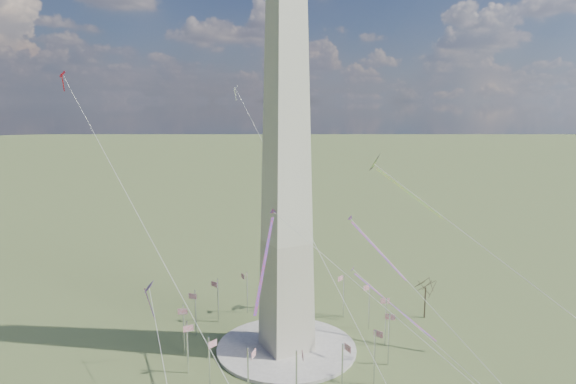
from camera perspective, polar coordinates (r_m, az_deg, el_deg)
name	(u,v)px	position (r m, az deg, el deg)	size (l,w,h in m)	color
ground	(286,349)	(138.78, -0.17, -17.06)	(2000.00, 2000.00, 0.00)	#576633
plaza	(286,348)	(138.59, -0.17, -16.92)	(36.00, 36.00, 0.80)	beige
washington_monument	(286,165)	(124.48, -0.19, 2.99)	(15.56, 15.56, 100.00)	#B7B39A
flagpole_ring	(286,323)	(135.62, -0.18, -14.33)	(54.40, 54.40, 13.00)	silver
tree_near	(426,285)	(158.07, 15.07, -9.98)	(8.06, 8.06, 14.10)	#4E402F
kite_delta_black	(378,167)	(148.83, 9.96, 2.75)	(19.01, 19.24, 18.16)	black
kite_diamond_purple	(149,291)	(127.75, -15.17, -10.55)	(2.76, 3.55, 10.36)	#451A77
kite_streamer_left	(369,240)	(130.54, 9.04, -5.33)	(5.48, 18.38, 12.80)	red
kite_streamer_mid	(268,244)	(113.99, -2.28, -5.76)	(14.94, 20.92, 16.75)	red
kite_streamer_right	(380,293)	(140.97, 10.15, -11.03)	(14.21, 20.78, 16.41)	red
kite_small_red	(62,76)	(143.16, -23.77, 11.72)	(1.31, 2.14, 5.15)	red
kite_small_white	(235,89)	(165.71, -5.89, 11.28)	(1.60, 2.31, 4.84)	white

